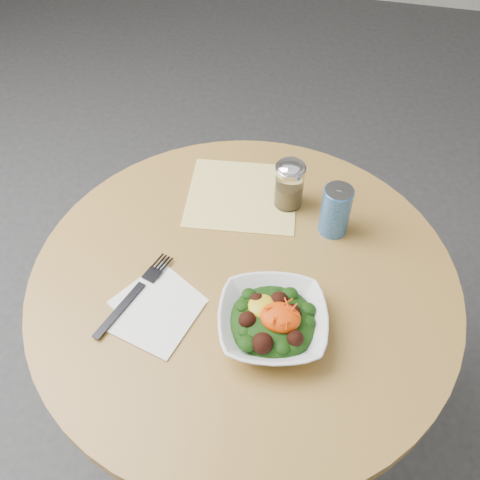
% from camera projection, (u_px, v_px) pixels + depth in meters
% --- Properties ---
extents(ground, '(6.00, 6.00, 0.00)m').
position_uv_depth(ground, '(243.00, 419.00, 1.69)').
color(ground, '#323235').
rests_on(ground, ground).
extents(table, '(0.90, 0.90, 0.75)m').
position_uv_depth(table, '(244.00, 326.00, 1.27)').
color(table, black).
rests_on(table, ground).
extents(cloth_napkin, '(0.28, 0.27, 0.00)m').
position_uv_depth(cloth_napkin, '(242.00, 195.00, 1.28)').
color(cloth_napkin, '#DCB60B').
rests_on(cloth_napkin, table).
extents(paper_napkins, '(0.20, 0.22, 0.00)m').
position_uv_depth(paper_napkins, '(157.00, 309.00, 1.06)').
color(paper_napkins, white).
rests_on(paper_napkins, table).
extents(salad_bowl, '(0.25, 0.25, 0.08)m').
position_uv_depth(salad_bowl, '(273.00, 321.00, 1.01)').
color(salad_bowl, white).
rests_on(salad_bowl, table).
extents(fork, '(0.09, 0.23, 0.00)m').
position_uv_depth(fork, '(136.00, 292.00, 1.09)').
color(fork, black).
rests_on(fork, table).
extents(spice_shaker, '(0.07, 0.07, 0.12)m').
position_uv_depth(spice_shaker, '(289.00, 184.00, 1.21)').
color(spice_shaker, silver).
rests_on(spice_shaker, table).
extents(beverage_can, '(0.06, 0.06, 0.12)m').
position_uv_depth(beverage_can, '(336.00, 210.00, 1.16)').
color(beverage_can, navy).
rests_on(beverage_can, table).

